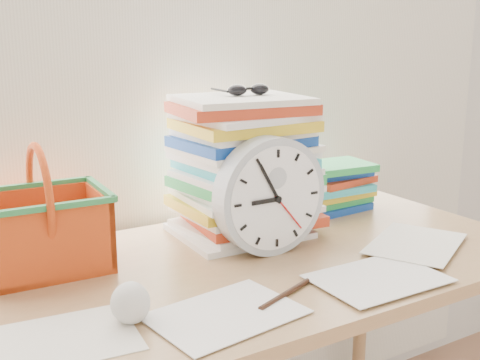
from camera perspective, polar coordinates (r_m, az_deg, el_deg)
curtain at (r=1.60m, az=-7.05°, el=15.55°), size 2.40×0.01×2.50m
desk at (r=1.39m, az=0.33°, el=-10.56°), size 1.40×0.70×0.75m
paper_stack at (r=1.50m, az=0.48°, el=1.29°), size 0.35×0.29×0.35m
clock at (r=1.37m, az=2.84°, el=-1.51°), size 0.27×0.05×0.27m
sunglasses at (r=1.50m, az=0.81°, el=8.57°), size 0.13×0.12×0.03m
book_stack at (r=1.76m, az=8.90°, el=-0.53°), size 0.24×0.19×0.14m
basket at (r=1.34m, az=-18.37°, el=-2.62°), size 0.28×0.22×0.27m
crumpled_ball at (r=1.09m, az=-10.39°, el=-11.34°), size 0.07×0.07×0.07m
pen at (r=1.19m, az=4.31°, el=-10.74°), size 0.16×0.07×0.01m
scattered_papers at (r=1.36m, az=0.34°, el=-7.45°), size 1.26×0.42×0.02m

